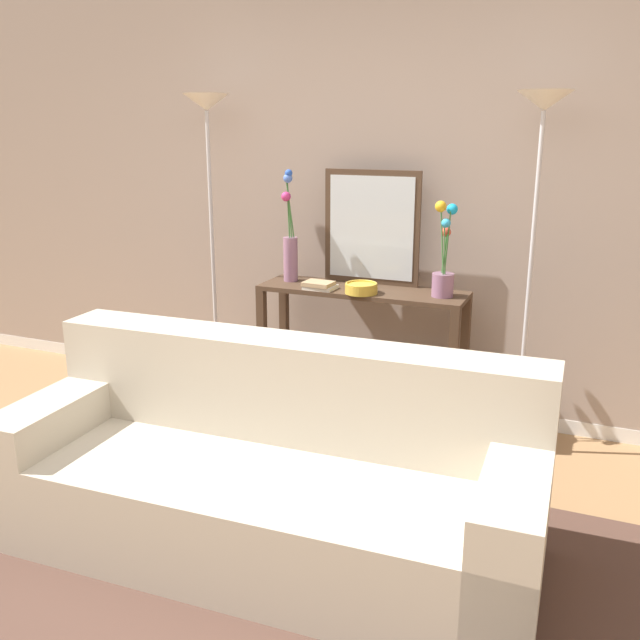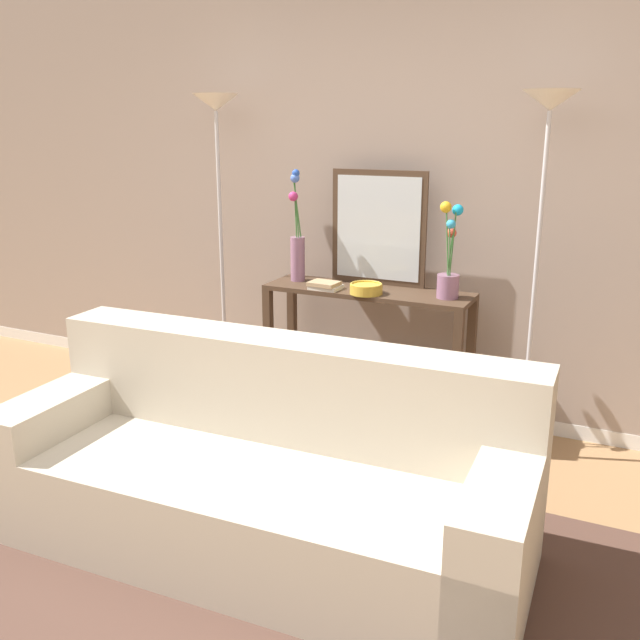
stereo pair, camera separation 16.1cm
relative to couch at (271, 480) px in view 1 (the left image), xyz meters
The scene contains 13 objects.
ground_plane 0.59m from the couch, 93.70° to the right, with size 16.00×16.00×0.02m, color #9E754C.
back_wall 2.06m from the couch, 91.02° to the left, with size 12.00×0.15×2.70m.
area_rug 0.35m from the couch, 89.19° to the right, with size 3.09×1.88×0.01m.
couch is the anchor object (origin of this frame).
console_table 1.42m from the couch, 93.57° to the left, with size 1.24×0.36×0.85m.
floor_lamp_left 2.14m from the couch, 128.58° to the left, with size 0.28×0.28×1.97m.
floor_lamp_right 2.03m from the couch, 57.76° to the left, with size 0.28×0.28×1.96m.
wall_mirror 1.78m from the couch, 93.26° to the left, with size 0.59×0.02×0.68m.
vase_tall_flowers 1.70m from the couch, 111.86° to the left, with size 0.09×0.11×0.68m.
vase_short_flowers 1.61m from the couch, 74.15° to the left, with size 0.12×0.13×0.54m.
fruit_bowl 1.40m from the couch, 92.40° to the left, with size 0.19×0.19×0.06m.
book_stack 1.44m from the couch, 103.84° to the left, with size 0.19×0.15×0.04m.
book_row_under_console 1.49m from the couch, 108.13° to the left, with size 0.27×0.17×0.13m.
Camera 1 is at (1.28, -1.91, 1.80)m, focal length 39.06 mm.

